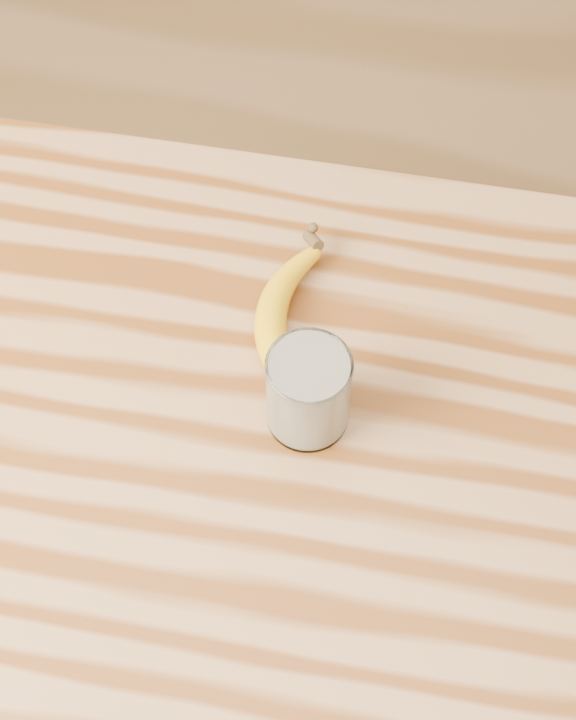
# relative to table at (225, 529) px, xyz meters

# --- Properties ---
(room) EXTENTS (4.04, 4.04, 2.70)m
(room) POSITION_rel_table_xyz_m (0.00, 0.00, 0.58)
(room) COLOR brown
(room) RESTS_ON ground
(table) EXTENTS (1.20, 0.80, 0.90)m
(table) POSITION_rel_table_xyz_m (0.00, 0.00, 0.00)
(table) COLOR #9C6A3E
(table) RESTS_ON ground
(smoothie_glass) EXTENTS (0.08, 0.08, 0.10)m
(smoothie_glass) POSITION_rel_table_xyz_m (0.07, 0.08, 0.18)
(smoothie_glass) COLOR white
(smoothie_glass) RESTS_ON table
(banana) EXTENTS (0.15, 0.28, 0.03)m
(banana) POSITION_rel_table_xyz_m (0.02, 0.16, 0.15)
(banana) COLOR #D7980A
(banana) RESTS_ON table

